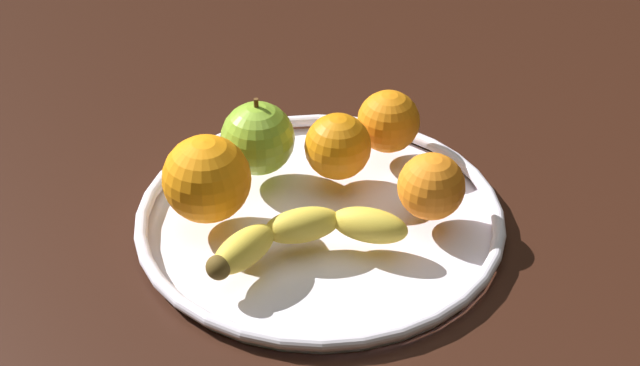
{
  "coord_description": "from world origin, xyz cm",
  "views": [
    {
      "loc": [
        0.72,
        67.72,
        54.14
      ],
      "look_at": [
        0.0,
        0.0,
        4.8
      ],
      "focal_mm": 53.29,
      "sensor_mm": 36.0,
      "label": 1
    }
  ],
  "objects": [
    {
      "name": "ground_plane",
      "position": [
        0.0,
        0.0,
        -2.0
      ],
      "size": [
        133.05,
        133.05,
        4.0
      ],
      "primitive_type": "cube",
      "color": "black"
    },
    {
      "name": "orange_back_right",
      "position": [
        9.9,
        0.56,
        5.72
      ],
      "size": [
        7.85,
        7.85,
        7.85
      ],
      "primitive_type": "sphere",
      "color": "orange",
      "rests_on": "fruit_bowl"
    },
    {
      "name": "fruit_bowl",
      "position": [
        0.0,
        0.0,
        0.92
      ],
      "size": [
        33.41,
        33.41,
        1.8
      ],
      "color": "white",
      "rests_on": "ground_plane"
    },
    {
      "name": "orange_center",
      "position": [
        -6.74,
        -9.97,
        4.87
      ],
      "size": [
        6.14,
        6.14,
        6.14
      ],
      "primitive_type": "sphere",
      "color": "orange",
      "rests_on": "fruit_bowl"
    },
    {
      "name": "orange_back_left",
      "position": [
        -1.72,
        -5.57,
        4.94
      ],
      "size": [
        6.29,
        6.29,
        6.29
      ],
      "primitive_type": "sphere",
      "color": "orange",
      "rests_on": "fruit_bowl"
    },
    {
      "name": "orange_front_left",
      "position": [
        -9.78,
        0.63,
        4.81
      ],
      "size": [
        6.03,
        6.03,
        6.03
      ],
      "primitive_type": "sphere",
      "color": "orange",
      "rests_on": "fruit_bowl"
    },
    {
      "name": "banana",
      "position": [
        1.58,
        5.36,
        3.32
      ],
      "size": [
        17.7,
        9.29,
        3.04
      ],
      "rotation": [
        0.0,
        0.0,
        0.28
      ],
      "color": "yellow",
      "rests_on": "fruit_bowl"
    },
    {
      "name": "apple",
      "position": [
        5.76,
        -6.47,
        5.3
      ],
      "size": [
        6.99,
        6.99,
        7.79
      ],
      "color": "#87B32F",
      "rests_on": "fruit_bowl"
    }
  ]
}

